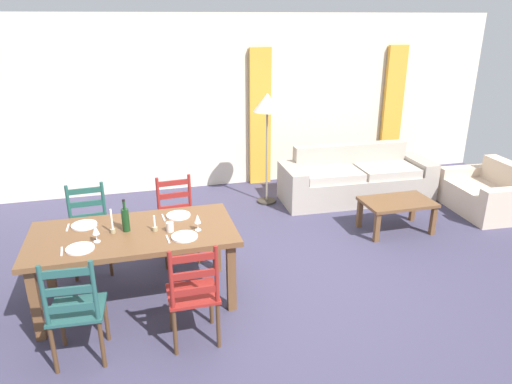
{
  "coord_description": "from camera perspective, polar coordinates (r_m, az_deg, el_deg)",
  "views": [
    {
      "loc": [
        -1.3,
        -4.04,
        2.63
      ],
      "look_at": [
        0.0,
        0.79,
        0.75
      ],
      "focal_mm": 32.69,
      "sensor_mm": 36.0,
      "label": 1
    }
  ],
  "objects": [
    {
      "name": "dinner_plate_near_left",
      "position": [
        4.33,
        -20.72,
        -6.49
      ],
      "size": [
        0.24,
        0.24,
        0.02
      ],
      "primitive_type": "cylinder",
      "color": "white",
      "rests_on": "dining_table"
    },
    {
      "name": "wine_bottle",
      "position": [
        4.51,
        -15.68,
        -3.24
      ],
      "size": [
        0.07,
        0.07,
        0.32
      ],
      "color": "#143819",
      "rests_on": "dining_table"
    },
    {
      "name": "candle_short",
      "position": [
        4.47,
        -12.28,
        -4.2
      ],
      "size": [
        0.05,
        0.05,
        0.16
      ],
      "color": "#998C66",
      "rests_on": "dining_table"
    },
    {
      "name": "candle_tall",
      "position": [
        4.52,
        -17.16,
        -4.03
      ],
      "size": [
        0.05,
        0.05,
        0.24
      ],
      "color": "#998C66",
      "rests_on": "dining_table"
    },
    {
      "name": "fork_near_right",
      "position": [
        4.3,
        -10.73,
        -5.67
      ],
      "size": [
        0.03,
        0.17,
        0.01
      ],
      "primitive_type": "cube",
      "rotation": [
        0.0,
        0.0,
        0.08
      ],
      "color": "silver",
      "rests_on": "dining_table"
    },
    {
      "name": "dining_table",
      "position": [
        4.56,
        -14.71,
        -5.69
      ],
      "size": [
        1.9,
        0.96,
        0.75
      ],
      "color": "brown",
      "rests_on": "ground_plane"
    },
    {
      "name": "wall_far",
      "position": [
        7.56,
        -5.11,
        10.79
      ],
      "size": [
        9.6,
        0.16,
        2.7
      ],
      "primitive_type": "cube",
      "color": "beige",
      "rests_on": "ground_plane"
    },
    {
      "name": "standing_lamp",
      "position": [
        6.68,
        1.38,
        10.08
      ],
      "size": [
        0.4,
        0.4,
        1.64
      ],
      "color": "#332D28",
      "rests_on": "ground_plane"
    },
    {
      "name": "dinner_plate_far_right",
      "position": [
        4.76,
        -9.48,
        -2.84
      ],
      "size": [
        0.24,
        0.24,
        0.02
      ],
      "primitive_type": "cylinder",
      "color": "white",
      "rests_on": "dining_table"
    },
    {
      "name": "curtain_panel_right",
      "position": [
        8.59,
        16.34,
        9.53
      ],
      "size": [
        0.35,
        0.08,
        2.2
      ],
      "primitive_type": "cube",
      "color": "gold",
      "rests_on": "ground_plane"
    },
    {
      "name": "dinner_plate_far_left",
      "position": [
        4.78,
        -20.27,
        -3.83
      ],
      "size": [
        0.24,
        0.24,
        0.02
      ],
      "primitive_type": "cylinder",
      "color": "white",
      "rests_on": "dining_table"
    },
    {
      "name": "wine_glass_near_left",
      "position": [
        4.37,
        -19.03,
        -4.48
      ],
      "size": [
        0.06,
        0.06,
        0.16
      ],
      "color": "white",
      "rests_on": "dining_table"
    },
    {
      "name": "fork_near_left",
      "position": [
        4.35,
        -22.68,
        -6.71
      ],
      "size": [
        0.03,
        0.17,
        0.01
      ],
      "primitive_type": "cube",
      "rotation": [
        0.0,
        0.0,
        0.1
      ],
      "color": "silver",
      "rests_on": "dining_table"
    },
    {
      "name": "curtain_panel_left",
      "position": [
        7.63,
        0.5,
        9.05
      ],
      "size": [
        0.35,
        0.08,
        2.2
      ],
      "primitive_type": "cube",
      "color": "gold",
      "rests_on": "ground_plane"
    },
    {
      "name": "armchair_upholstered",
      "position": [
        7.45,
        26.51,
        -0.29
      ],
      "size": [
        0.87,
        1.21,
        0.72
      ],
      "color": "beige",
      "rests_on": "ground_plane"
    },
    {
      "name": "wine_glass_near_right",
      "position": [
        4.39,
        -7.17,
        -3.35
      ],
      "size": [
        0.06,
        0.06,
        0.16
      ],
      "color": "white",
      "rests_on": "dining_table"
    },
    {
      "name": "dining_chair_near_right",
      "position": [
        3.99,
        -7.67,
        -12.28
      ],
      "size": [
        0.42,
        0.4,
        0.96
      ],
      "color": "maroon",
      "rests_on": "ground_plane"
    },
    {
      "name": "fork_far_left",
      "position": [
        4.8,
        -22.04,
        -4.04
      ],
      "size": [
        0.02,
        0.17,
        0.01
      ],
      "primitive_type": "cube",
      "rotation": [
        0.0,
        0.0,
        -0.01
      ],
      "color": "silver",
      "rests_on": "dining_table"
    },
    {
      "name": "coffee_cup_primary",
      "position": [
        4.44,
        -10.5,
        -4.21
      ],
      "size": [
        0.07,
        0.07,
        0.09
      ],
      "primitive_type": "cylinder",
      "color": "beige",
      "rests_on": "dining_table"
    },
    {
      "name": "ground_plane",
      "position": [
        5.0,
        2.36,
        -11.29
      ],
      "size": [
        9.6,
        9.6,
        0.02
      ],
      "primitive_type": "cube",
      "color": "#3F3B55"
    },
    {
      "name": "dining_chair_far_right",
      "position": [
        5.37,
        -9.61,
        -3.34
      ],
      "size": [
        0.45,
        0.43,
        0.96
      ],
      "color": "maroon",
      "rests_on": "ground_plane"
    },
    {
      "name": "coffee_table",
      "position": [
        6.28,
        16.88,
        -1.56
      ],
      "size": [
        0.9,
        0.56,
        0.42
      ],
      "color": "brown",
      "rests_on": "ground_plane"
    },
    {
      "name": "dining_chair_near_left",
      "position": [
        4.02,
        -21.18,
        -13.35
      ],
      "size": [
        0.44,
        0.43,
        0.96
      ],
      "color": "#24504D",
      "rests_on": "ground_plane"
    },
    {
      "name": "dining_chair_far_left",
      "position": [
        5.37,
        -19.73,
        -4.31
      ],
      "size": [
        0.44,
        0.42,
        0.96
      ],
      "color": "#215046",
      "rests_on": "ground_plane"
    },
    {
      "name": "couch",
      "position": [
        7.29,
        11.97,
        1.44
      ],
      "size": [
        2.31,
        0.89,
        0.8
      ],
      "color": "#AA9F91",
      "rests_on": "ground_plane"
    },
    {
      "name": "dinner_plate_near_right",
      "position": [
        4.31,
        -8.75,
        -5.4
      ],
      "size": [
        0.24,
        0.24,
        0.02
      ],
      "primitive_type": "cylinder",
      "color": "white",
      "rests_on": "dining_table"
    },
    {
      "name": "fork_far_right",
      "position": [
        4.76,
        -11.27,
        -3.08
      ],
      "size": [
        0.03,
        0.17,
        0.01
      ],
      "primitive_type": "cube",
      "rotation": [
        0.0,
        0.0,
        0.08
      ],
      "color": "silver",
      "rests_on": "dining_table"
    }
  ]
}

